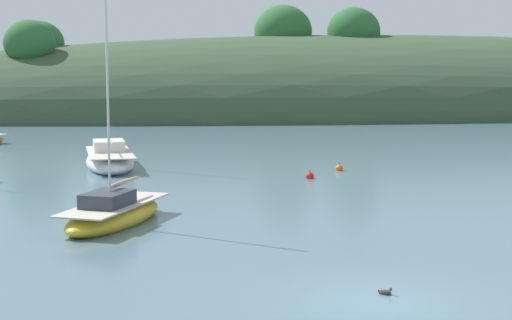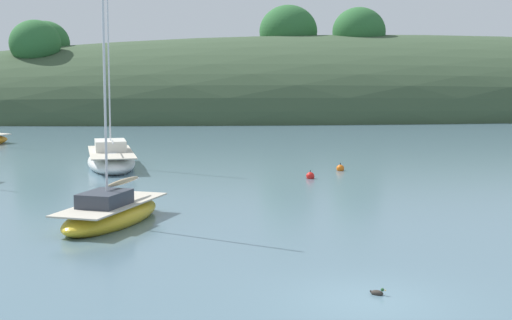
% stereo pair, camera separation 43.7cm
% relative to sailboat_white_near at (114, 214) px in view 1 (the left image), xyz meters
% --- Properties ---
extents(ground_plane, '(400.00, 400.00, 0.00)m').
position_rel_sailboat_white_near_xyz_m(ground_plane, '(6.79, -10.89, -0.39)').
color(ground_plane, slate).
extents(far_shoreline_hill, '(150.00, 36.00, 22.38)m').
position_rel_sailboat_white_near_xyz_m(far_shoreline_hill, '(31.66, 63.99, -0.31)').
color(far_shoreline_hill, '#384C33').
rests_on(far_shoreline_hill, ground).
extents(sailboat_white_near, '(4.66, 6.62, 8.85)m').
position_rel_sailboat_white_near_xyz_m(sailboat_white_near, '(0.00, 0.00, 0.00)').
color(sailboat_white_near, gold).
rests_on(sailboat_white_near, ground).
extents(sailboat_black_sloop, '(3.33, 8.05, 10.01)m').
position_rel_sailboat_white_near_xyz_m(sailboat_black_sloop, '(-0.61, 16.45, 0.07)').
color(sailboat_black_sloop, white).
rests_on(sailboat_black_sloop, ground).
extents(mooring_buoy_channel, '(0.44, 0.44, 0.54)m').
position_rel_sailboat_white_near_xyz_m(mooring_buoy_channel, '(9.86, 10.54, -0.27)').
color(mooring_buoy_channel, red).
rests_on(mooring_buoy_channel, ground).
extents(mooring_buoy_outer, '(0.44, 0.44, 0.54)m').
position_rel_sailboat_white_near_xyz_m(mooring_buoy_outer, '(12.17, 13.34, -0.27)').
color(mooring_buoy_outer, orange).
rests_on(mooring_buoy_outer, ground).
extents(duck_trailing, '(0.39, 0.35, 0.24)m').
position_rel_sailboat_white_near_xyz_m(duck_trailing, '(7.18, -10.35, -0.34)').
color(duck_trailing, '#2D2823').
rests_on(duck_trailing, ground).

